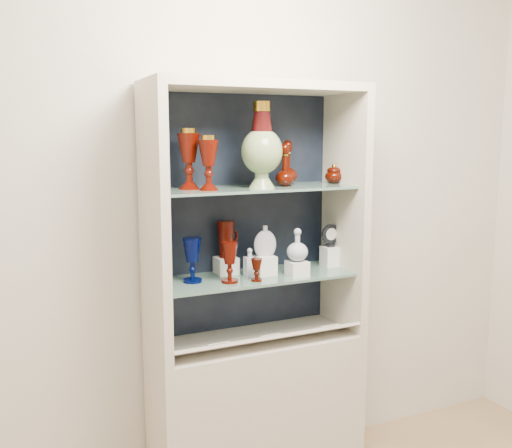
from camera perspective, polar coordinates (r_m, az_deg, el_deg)
name	(u,v)px	position (r m, az deg, el deg)	size (l,w,h in m)	color
wall_back	(238,198)	(2.82, -1.85, 2.65)	(3.50, 0.02, 2.80)	beige
cabinet_base	(256,411)	(2.92, 0.00, -18.21)	(1.00, 0.40, 0.75)	beige
cabinet_back_panel	(240,213)	(2.80, -1.61, 1.06)	(0.98, 0.02, 1.15)	black
cabinet_side_left	(154,226)	(2.47, -10.19, -0.15)	(0.04, 0.40, 1.15)	beige
cabinet_side_right	(344,213)	(2.86, 8.80, 1.12)	(0.04, 0.40, 1.15)	beige
cabinet_top_cap	(256,86)	(2.61, 0.00, 13.59)	(1.00, 0.40, 0.04)	beige
shelf_lower	(254,277)	(2.70, -0.18, -5.31)	(0.92, 0.34, 0.01)	slate
shelf_upper	(254,188)	(2.63, -0.18, 3.60)	(0.92, 0.34, 0.01)	slate
label_ledge	(266,339)	(2.67, 1.00, -11.45)	(0.92, 0.18, 0.01)	beige
label_card_0	(217,344)	(2.57, -3.96, -11.89)	(0.10, 0.07, 0.00)	white
label_card_1	(268,336)	(2.67, 1.20, -11.11)	(0.10, 0.07, 0.00)	white
label_card_2	(327,326)	(2.81, 7.07, -10.12)	(0.10, 0.07, 0.00)	white
pedestal_lamp_left	(189,159)	(2.53, -6.72, 6.48)	(0.10, 0.10, 0.27)	#4C0A01
pedestal_lamp_right	(208,163)	(2.48, -4.77, 6.11)	(0.09, 0.09, 0.24)	#4C0A01
enamel_urn	(262,145)	(2.56, 0.59, 7.89)	(0.19, 0.19, 0.38)	#0A4E1D
ruby_decanter_a	(285,162)	(2.66, 2.91, 6.18)	(0.09, 0.09, 0.22)	#3D0A00
ruby_decanter_b	(287,161)	(2.76, 3.17, 6.30)	(0.10, 0.10, 0.22)	#3D0A00
lidded_bowl	(334,173)	(2.85, 7.79, 5.05)	(0.09, 0.09, 0.10)	#3D0A00
cobalt_goblet	(192,260)	(2.58, -6.39, -3.60)	(0.09, 0.09, 0.20)	#000738
ruby_goblet_tall	(230,262)	(2.56, -2.66, -3.86)	(0.08, 0.08, 0.18)	#4C0A01
ruby_goblet_small	(257,270)	(2.59, 0.05, -4.61)	(0.05, 0.05, 0.10)	#3D0A00
riser_ruby_pitcher	(226,265)	(2.73, -3.01, -4.15)	(0.10, 0.10, 0.08)	silver
ruby_pitcher	(226,239)	(2.71, -3.03, -1.52)	(0.13, 0.08, 0.18)	#4C0A01
clear_square_bottle	(250,262)	(2.67, -0.64, -3.85)	(0.05, 0.05, 0.14)	#A7B3C2
riser_flat_flask	(265,265)	(2.71, 0.91, -4.14)	(0.09, 0.09, 0.09)	silver
flat_flask	(265,240)	(2.69, 0.91, -1.64)	(0.11, 0.04, 0.15)	#AEB4C0
riser_clear_round_decanter	(297,268)	(2.70, 4.13, -4.46)	(0.09, 0.09, 0.07)	silver
clear_round_decanter	(297,246)	(2.67, 4.16, -2.17)	(0.10, 0.10, 0.15)	#A7B3C2
riser_cameo_medallion	(330,256)	(2.90, 7.44, -3.23)	(0.08, 0.08, 0.10)	silver
cameo_medallion	(331,235)	(2.88, 7.48, -1.10)	(0.10, 0.04, 0.12)	black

